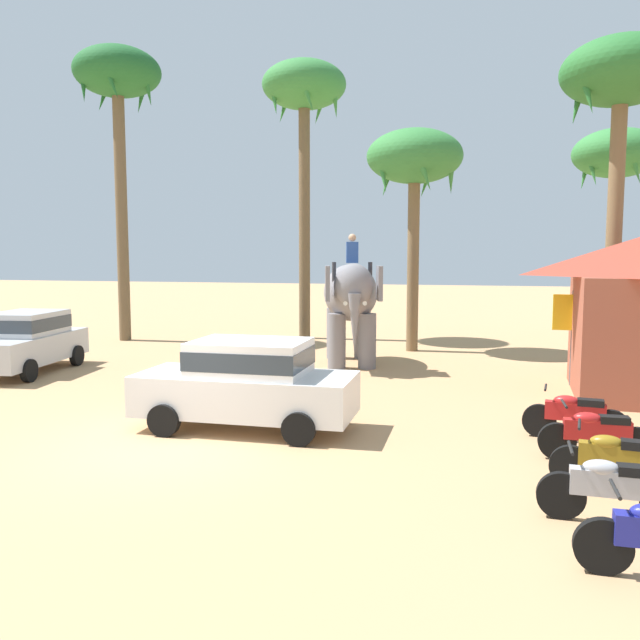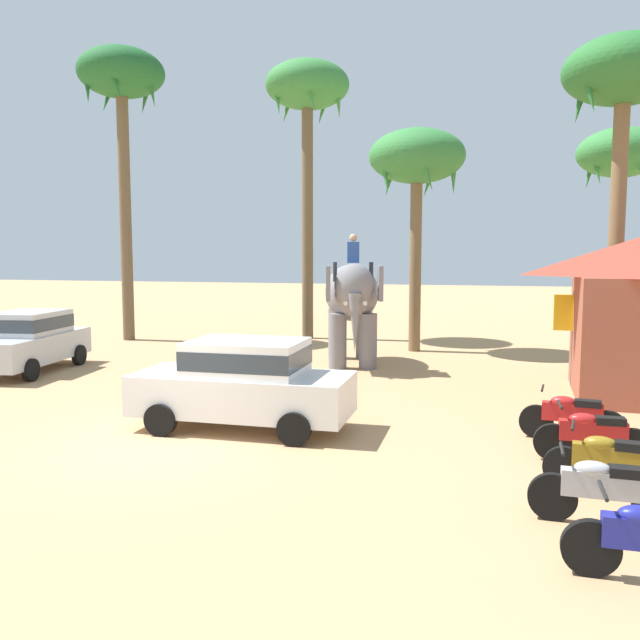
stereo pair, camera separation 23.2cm
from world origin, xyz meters
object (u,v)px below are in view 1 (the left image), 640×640
at_px(motorcycle_far_in_row, 575,415).
at_px(signboard_yellow, 574,319).
at_px(palm_tree_behind_elephant, 118,85).
at_px(motorcycle_fourth_in_row, 597,433).
at_px(elephant_with_mahout, 351,298).
at_px(motorcycle_second_in_row, 613,488).
at_px(palm_tree_far_back, 304,97).
at_px(car_sedan_foreground, 248,381).
at_px(palm_tree_leaning_seaward, 617,159).
at_px(motorcycle_mid_row, 617,460).
at_px(car_parked_far_side, 26,340).
at_px(palm_tree_near_hut, 621,83).
at_px(palm_tree_left_of_road, 415,162).

xyz_separation_m(motorcycle_far_in_row, signboard_yellow, (0.58, 5.17, 1.22)).
bearing_deg(signboard_yellow, palm_tree_behind_elephant, 162.27).
height_order(motorcycle_fourth_in_row, palm_tree_behind_elephant, palm_tree_behind_elephant).
xyz_separation_m(motorcycle_fourth_in_row, signboard_yellow, (0.41, 6.39, 1.22)).
distance_m(elephant_with_mahout, motorcycle_second_in_row, 12.00).
height_order(elephant_with_mahout, palm_tree_far_back, palm_tree_far_back).
relative_size(elephant_with_mahout, palm_tree_far_back, 0.38).
relative_size(car_sedan_foreground, elephant_with_mahout, 1.03).
distance_m(motorcycle_fourth_in_row, palm_tree_leaning_seaward, 17.09).
bearing_deg(motorcycle_second_in_row, palm_tree_behind_elephant, 137.06).
bearing_deg(motorcycle_mid_row, palm_tree_leaning_seaward, 80.57).
xyz_separation_m(car_parked_far_side, palm_tree_behind_elephant, (-0.96, 6.80, 8.61)).
height_order(motorcycle_far_in_row, palm_tree_leaning_seaward, palm_tree_leaning_seaward).
xyz_separation_m(car_sedan_foreground, motorcycle_far_in_row, (5.91, 0.72, -0.46)).
distance_m(car_sedan_foreground, palm_tree_near_hut, 13.15).
height_order(elephant_with_mahout, motorcycle_fourth_in_row, elephant_with_mahout).
distance_m(motorcycle_second_in_row, motorcycle_mid_row, 1.20).
xyz_separation_m(motorcycle_fourth_in_row, palm_tree_behind_elephant, (-15.14, 11.36, 9.08)).
xyz_separation_m(car_parked_far_side, motorcycle_far_in_row, (14.01, -3.35, -0.46)).
relative_size(motorcycle_fourth_in_row, palm_tree_left_of_road, 0.24).
height_order(car_parked_far_side, motorcycle_mid_row, car_parked_far_side).
bearing_deg(car_parked_far_side, motorcycle_fourth_in_row, -17.82).
distance_m(motorcycle_mid_row, signboard_yellow, 7.85).
xyz_separation_m(motorcycle_fourth_in_row, palm_tree_leaning_seaward, (2.87, 15.61, 6.34)).
relative_size(motorcycle_far_in_row, palm_tree_far_back, 0.17).
bearing_deg(elephant_with_mahout, motorcycle_second_in_row, -62.90).
relative_size(elephant_with_mahout, motorcycle_second_in_row, 2.23).
xyz_separation_m(car_sedan_foreground, car_parked_far_side, (-8.10, 4.06, 0.00)).
bearing_deg(motorcycle_far_in_row, elephant_with_mahout, 128.55).
distance_m(motorcycle_second_in_row, palm_tree_near_hut, 13.47).
height_order(motorcycle_far_in_row, signboard_yellow, signboard_yellow).
relative_size(car_parked_far_side, elephant_with_mahout, 1.07).
height_order(motorcycle_mid_row, palm_tree_left_of_road, palm_tree_left_of_road).
height_order(car_sedan_foreground, motorcycle_far_in_row, car_sedan_foreground).
height_order(car_sedan_foreground, motorcycle_fourth_in_row, car_sedan_foreground).
height_order(car_parked_far_side, motorcycle_fourth_in_row, car_parked_far_side).
bearing_deg(palm_tree_near_hut, palm_tree_leaning_seaward, 80.13).
bearing_deg(palm_tree_left_of_road, car_sedan_foreground, -100.23).
height_order(car_sedan_foreground, elephant_with_mahout, elephant_with_mahout).
bearing_deg(motorcycle_fourth_in_row, motorcycle_far_in_row, 98.21).
height_order(motorcycle_far_in_row, palm_tree_left_of_road, palm_tree_left_of_road).
xyz_separation_m(motorcycle_mid_row, motorcycle_fourth_in_row, (-0.05, 1.36, 0.00)).
xyz_separation_m(motorcycle_second_in_row, palm_tree_far_back, (-8.39, 16.16, 8.80)).
height_order(car_parked_far_side, palm_tree_behind_elephant, palm_tree_behind_elephant).
bearing_deg(palm_tree_left_of_road, motorcycle_far_in_row, -68.54).
xyz_separation_m(palm_tree_behind_elephant, palm_tree_far_back, (6.54, 2.26, -0.28)).
height_order(motorcycle_second_in_row, motorcycle_fourth_in_row, same).
xyz_separation_m(car_sedan_foreground, palm_tree_near_hut, (7.73, 8.05, 6.95)).
height_order(elephant_with_mahout, signboard_yellow, elephant_with_mahout).
height_order(car_parked_far_side, signboard_yellow, signboard_yellow).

